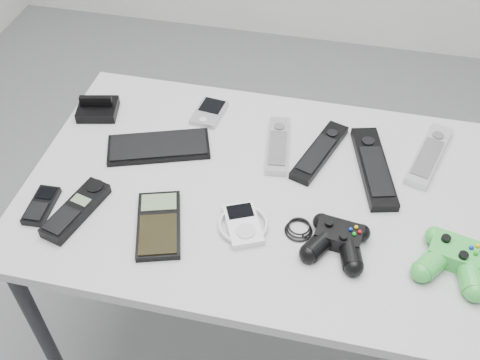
% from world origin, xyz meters
% --- Properties ---
extents(floor, '(3.50, 3.50, 0.00)m').
position_xyz_m(floor, '(0.00, 0.00, 0.00)').
color(floor, slate).
rests_on(floor, ground).
extents(desk, '(1.04, 0.67, 0.70)m').
position_xyz_m(desk, '(-0.06, -0.03, 0.64)').
color(desk, '#9A9A9D').
rests_on(desk, floor).
extents(pda_keyboard, '(0.26, 0.17, 0.01)m').
position_xyz_m(pda_keyboard, '(-0.32, 0.05, 0.71)').
color(pda_keyboard, black).
rests_on(pda_keyboard, desk).
extents(dock_bracket, '(0.11, 0.10, 0.05)m').
position_xyz_m(dock_bracket, '(-0.51, 0.14, 0.73)').
color(dock_bracket, black).
rests_on(dock_bracket, desk).
extents(pda, '(0.08, 0.11, 0.02)m').
position_xyz_m(pda, '(-0.24, 0.20, 0.71)').
color(pda, '#A8A7AE').
rests_on(pda, desk).
extents(remote_silver_a, '(0.07, 0.19, 0.02)m').
position_xyz_m(remote_silver_a, '(-0.05, 0.11, 0.71)').
color(remote_silver_a, '#A8A7AE').
rests_on(remote_silver_a, desk).
extents(remote_black_a, '(0.12, 0.22, 0.02)m').
position_xyz_m(remote_black_a, '(0.05, 0.11, 0.71)').
color(remote_black_a, black).
rests_on(remote_black_a, desk).
extents(remote_black_b, '(0.12, 0.26, 0.02)m').
position_xyz_m(remote_black_b, '(0.18, 0.08, 0.71)').
color(remote_black_b, black).
rests_on(remote_black_b, desk).
extents(remote_silver_b, '(0.11, 0.23, 0.02)m').
position_xyz_m(remote_silver_b, '(0.30, 0.15, 0.71)').
color(remote_silver_b, silver).
rests_on(remote_silver_b, desk).
extents(mobile_phone, '(0.05, 0.11, 0.02)m').
position_xyz_m(mobile_phone, '(-0.51, -0.19, 0.71)').
color(mobile_phone, black).
rests_on(mobile_phone, desk).
extents(cordless_handset, '(0.10, 0.18, 0.03)m').
position_xyz_m(cordless_handset, '(-0.43, -0.19, 0.71)').
color(cordless_handset, black).
rests_on(cordless_handset, desk).
extents(calculator, '(0.14, 0.19, 0.02)m').
position_xyz_m(calculator, '(-0.25, -0.18, 0.71)').
color(calculator, black).
rests_on(calculator, desk).
extents(mp3_player, '(0.14, 0.14, 0.02)m').
position_xyz_m(mp3_player, '(-0.07, -0.14, 0.71)').
color(mp3_player, silver).
rests_on(mp3_player, desk).
extents(controller_black, '(0.23, 0.16, 0.04)m').
position_xyz_m(controller_black, '(0.12, -0.15, 0.72)').
color(controller_black, black).
rests_on(controller_black, desk).
extents(controller_green, '(0.17, 0.18, 0.05)m').
position_xyz_m(controller_green, '(0.34, -0.15, 0.72)').
color(controller_green, green).
rests_on(controller_green, desk).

